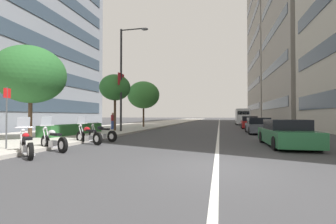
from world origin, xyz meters
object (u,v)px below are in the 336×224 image
street_tree_near_plaza_corner (115,88)px  pedestrian_on_plaza (113,121)px  car_following_behind (286,134)px  delivery_van_ahead (242,116)px  motorcycle_far_end_row (102,134)px  car_far_down_avenue (258,126)px  street_lamp_with_banners (125,71)px  street_tree_by_lamp_post (31,75)px  street_tree_far_plaza (144,95)px  motorcycle_mid_row (26,145)px  parking_sign_by_curb (7,112)px  motorcycle_under_tarp (53,141)px  motorcycle_second_in_row (88,136)px  car_mid_block_traffic (249,123)px

street_tree_near_plaza_corner → pedestrian_on_plaza: size_ratio=3.08×
pedestrian_on_plaza → car_following_behind: bearing=-80.1°
delivery_van_ahead → pedestrian_on_plaza: size_ratio=3.13×
motorcycle_far_end_row → car_far_down_avenue: 13.23m
delivery_van_ahead → street_lamp_with_banners: 24.85m
street_tree_by_lamp_post → street_tree_near_plaza_corner: size_ratio=1.05×
street_tree_far_plaza → motorcycle_mid_row: bearing=-173.3°
parking_sign_by_curb → street_lamp_with_banners: street_lamp_with_banners is taller
motorcycle_under_tarp → motorcycle_mid_row: bearing=116.9°
motorcycle_mid_row → motorcycle_second_in_row: size_ratio=0.88×
street_lamp_with_banners → street_tree_near_plaza_corner: bearing=60.2°
motorcycle_mid_row → motorcycle_second_in_row: (3.90, -0.10, 0.02)m
motorcycle_mid_row → pedestrian_on_plaza: bearing=-38.9°
street_tree_far_plaza → pedestrian_on_plaza: size_ratio=3.36×
car_following_behind → pedestrian_on_plaza: 16.44m
pedestrian_on_plaza → motorcycle_mid_row: bearing=-122.5°
delivery_van_ahead → car_far_down_avenue: bearing=-179.8°
car_following_behind → street_tree_by_lamp_post: size_ratio=0.82×
car_following_behind → street_tree_far_plaza: street_tree_far_plaza is taller
motorcycle_mid_row → car_following_behind: 11.39m
motorcycle_under_tarp → car_far_down_avenue: bearing=-103.8°
motorcycle_under_tarp → street_tree_near_plaza_corner: 12.00m
pedestrian_on_plaza → parking_sign_by_curb: bearing=-128.6°
motorcycle_under_tarp → motorcycle_second_in_row: (2.48, -0.13, 0.01)m
car_mid_block_traffic → street_lamp_with_banners: 16.05m
motorcycle_mid_row → pedestrian_on_plaza: 14.67m
motorcycle_under_tarp → parking_sign_by_curb: 2.18m
parking_sign_by_curb → car_following_behind: bearing=-69.1°
car_following_behind → street_tree_by_lamp_post: street_tree_by_lamp_post is taller
pedestrian_on_plaza → street_tree_far_plaza: bearing=31.4°
delivery_van_ahead → parking_sign_by_curb: parking_sign_by_curb is taller
street_tree_near_plaza_corner → street_tree_far_plaza: street_tree_far_plaza is taller
car_following_behind → pedestrian_on_plaza: (9.01, 13.75, 0.39)m
motorcycle_mid_row → car_far_down_avenue: size_ratio=0.39×
motorcycle_under_tarp → motorcycle_second_in_row: bearing=-67.4°
motorcycle_far_end_row → street_lamp_with_banners: size_ratio=0.23×
street_lamp_with_banners → street_tree_far_plaza: bearing=7.4°
delivery_van_ahead → pedestrian_on_plaza: 23.78m
parking_sign_by_curb → street_tree_near_plaza_corner: 12.15m
parking_sign_by_curb → pedestrian_on_plaza: parking_sign_by_curb is taller
car_following_behind → parking_sign_by_curb: 12.68m
car_mid_block_traffic → car_far_down_avenue: bearing=-178.7°
motorcycle_second_in_row → street_tree_by_lamp_post: size_ratio=0.37×
motorcycle_second_in_row → parking_sign_by_curb: 3.87m
motorcycle_far_end_row → car_mid_block_traffic: car_mid_block_traffic is taller
motorcycle_under_tarp → pedestrian_on_plaza: (12.79, 3.59, 0.57)m
parking_sign_by_curb → street_tree_by_lamp_post: street_tree_by_lamp_post is taller
street_lamp_with_banners → street_tree_by_lamp_post: bearing=160.6°
car_far_down_avenue → motorcycle_under_tarp: bearing=141.9°
car_far_down_avenue → street_lamp_with_banners: street_lamp_with_banners is taller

